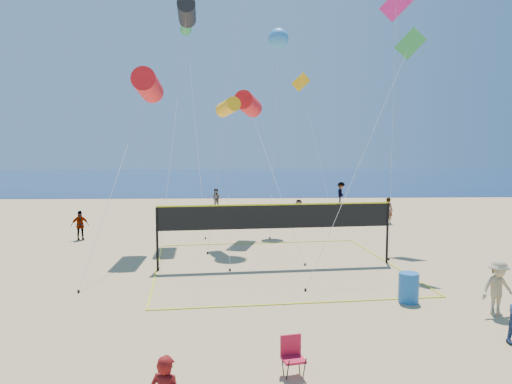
{
  "coord_description": "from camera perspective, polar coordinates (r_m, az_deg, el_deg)",
  "views": [
    {
      "loc": [
        0.18,
        -9.57,
        5.27
      ],
      "look_at": [
        0.58,
        2.0,
        4.11
      ],
      "focal_mm": 35.0,
      "sensor_mm": 36.0,
      "label": 1
    }
  ],
  "objects": [
    {
      "name": "ocean",
      "position": [
        71.77,
        -2.16,
        1.53
      ],
      "size": [
        140.0,
        50.0,
        0.03
      ],
      "primitive_type": "cube",
      "color": "navy",
      "rests_on": "ground"
    },
    {
      "name": "bystander_b",
      "position": [
        17.09,
        25.93,
        -9.84
      ],
      "size": [
        1.2,
        0.84,
        1.7
      ],
      "primitive_type": "imported",
      "rotation": [
        0.0,
        0.0,
        0.2
      ],
      "color": "tan",
      "rests_on": "ground"
    },
    {
      "name": "far_person_0",
      "position": [
        28.56,
        -19.49,
        -3.61
      ],
      "size": [
        1.01,
        0.73,
        1.59
      ],
      "primitive_type": "imported",
      "rotation": [
        0.0,
        0.0,
        0.41
      ],
      "color": "gray",
      "rests_on": "ground"
    },
    {
      "name": "far_person_1",
      "position": [
        32.25,
        4.89,
        -2.26
      ],
      "size": [
        1.54,
        1.05,
        1.59
      ],
      "primitive_type": "imported",
      "rotation": [
        0.0,
        0.0,
        -0.43
      ],
      "color": "gray",
      "rests_on": "ground"
    },
    {
      "name": "far_person_2",
      "position": [
        33.45,
        14.9,
        -2.05
      ],
      "size": [
        0.7,
        0.74,
        1.7
      ],
      "primitive_type": "imported",
      "rotation": [
        0.0,
        0.0,
        2.22
      ],
      "color": "gray",
      "rests_on": "ground"
    },
    {
      "name": "far_person_3",
      "position": [
        39.35,
        -4.54,
        -0.8
      ],
      "size": [
        0.95,
        0.84,
        1.61
      ],
      "primitive_type": "imported",
      "rotation": [
        0.0,
        0.0,
        -0.35
      ],
      "color": "gray",
      "rests_on": "ground"
    },
    {
      "name": "far_person_4",
      "position": [
        42.41,
        9.7,
        -0.17
      ],
      "size": [
        1.14,
        1.43,
        1.94
      ],
      "primitive_type": "imported",
      "rotation": [
        0.0,
        0.0,
        1.18
      ],
      "color": "gray",
      "rests_on": "ground"
    },
    {
      "name": "camp_chair",
      "position": [
        11.87,
        4.15,
        -17.93
      ],
      "size": [
        0.57,
        0.68,
        1.0
      ],
      "rotation": [
        0.0,
        0.0,
        0.23
      ],
      "color": "red",
      "rests_on": "ground"
    },
    {
      "name": "trash_barrel",
      "position": [
        17.45,
        17.05,
        -10.4
      ],
      "size": [
        0.87,
        0.87,
        0.99
      ],
      "primitive_type": "cylinder",
      "rotation": [
        0.0,
        0.0,
        0.43
      ],
      "color": "#1A5FAE",
      "rests_on": "ground"
    },
    {
      "name": "volleyball_net",
      "position": [
        21.03,
        2.29,
        -3.58
      ],
      "size": [
        11.01,
        10.87,
        2.69
      ],
      "rotation": [
        0.0,
        0.0,
        0.1
      ],
      "color": "black",
      "rests_on": "ground"
    },
    {
      "name": "kite_0",
      "position": [
        25.09,
        -12.25,
        11.81
      ],
      "size": [
        1.9,
        8.74,
        8.74
      ],
      "rotation": [
        0.0,
        0.0,
        0.01
      ],
      "color": "red",
      "rests_on": "ground"
    },
    {
      "name": "kite_1",
      "position": [
        29.31,
        -7.92,
        19.71
      ],
      "size": [
        1.15,
        9.28,
        13.03
      ],
      "rotation": [
        0.0,
        0.0,
        0.07
      ],
      "color": "black",
      "rests_on": "ground"
    },
    {
      "name": "kite_2",
      "position": [
        25.77,
        -3.23,
        9.64
      ],
      "size": [
        1.35,
        6.71,
        7.52
      ],
      "rotation": [
        0.0,
        0.0,
        0.38
      ],
      "color": "yellow",
      "rests_on": "ground"
    },
    {
      "name": "kite_4",
      "position": [
        22.34,
        16.41,
        14.1
      ],
      "size": [
        5.57,
        4.58,
        10.08
      ],
      "rotation": [
        0.0,
        0.0,
        -0.34
      ],
      "color": "green",
      "rests_on": "ground"
    },
    {
      "name": "kite_5",
      "position": [
        28.39,
        15.67,
        18.61
      ],
      "size": [
        2.46,
        5.35,
        13.3
      ],
      "rotation": [
        0.0,
        0.0,
        -0.11
      ],
      "color": "#F62284",
      "rests_on": "ground"
    },
    {
      "name": "kite_7",
      "position": [
        31.44,
        2.58,
        17.1
      ],
      "size": [
        1.54,
        4.77,
        12.09
      ],
      "rotation": [
        0.0,
        0.0,
        0.3
      ],
      "color": "#3287D4",
      "rests_on": "ground"
    },
    {
      "name": "kite_8",
      "position": [
        36.93,
        -7.96,
        18.27
      ],
      "size": [
        2.38,
        10.1,
        13.87
      ],
      "rotation": [
        0.0,
        0.0,
        0.17
      ],
      "color": "green",
      "rests_on": "ground"
    },
    {
      "name": "kite_9",
      "position": [
        35.39,
        5.44,
        11.27
      ],
      "size": [
        2.35,
        4.77,
        10.13
      ],
      "rotation": [
        0.0,
        0.0,
        0.32
      ],
      "color": "yellow",
      "rests_on": "ground"
    },
    {
      "name": "kite_10",
      "position": [
        28.02,
        -0.88,
        10.0
      ],
      "size": [
        3.14,
        8.51,
        8.04
      ],
      "rotation": [
        0.0,
        0.0,
        -0.26
      ],
      "color": "red",
      "rests_on": "ground"
    }
  ]
}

